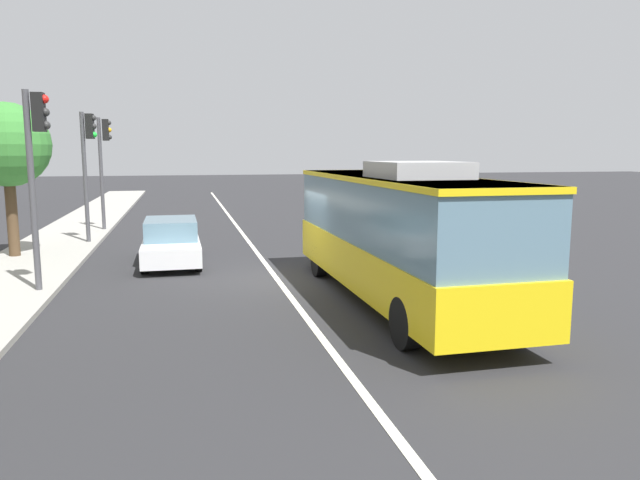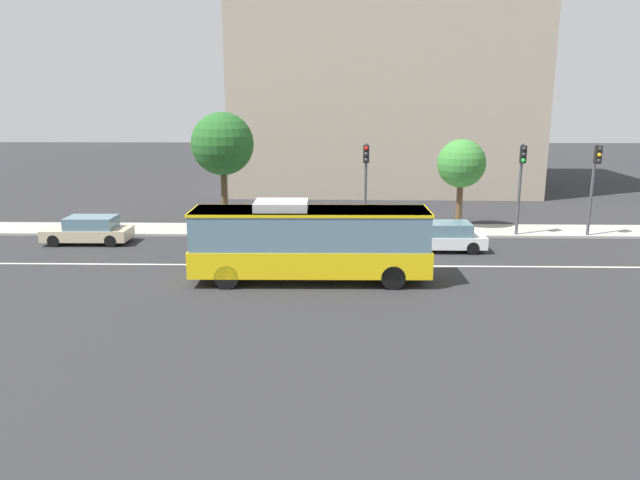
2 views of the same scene
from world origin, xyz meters
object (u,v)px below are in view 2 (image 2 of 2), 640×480
Objects in this scene: traffic_light_mid_block at (521,174)px; traffic_light_far_corner at (595,174)px; sedan_beige at (89,230)px; transit_bus at (310,240)px; traffic_light_near_corner at (366,174)px; street_tree_kerbside_centre at (461,164)px; sedan_white at (442,237)px; street_tree_kerbside_left at (223,144)px.

traffic_light_far_corner is (3.95, -0.12, 0.00)m from traffic_light_mid_block.
sedan_beige is at bearing -89.43° from traffic_light_far_corner.
transit_bus is 1.93× the size of traffic_light_far_corner.
traffic_light_far_corner is at bearing 91.06° from traffic_light_near_corner.
sedan_white is at bearing -109.94° from street_tree_kerbside_centre.
traffic_light_far_corner is at bearing -176.93° from sedan_beige.
transit_bus is 1.93× the size of traffic_light_near_corner.
sedan_beige is 0.87× the size of traffic_light_near_corner.
traffic_light_mid_block is at bearing -95.09° from traffic_light_far_corner.
street_tree_kerbside_centre is at bearing -111.68° from traffic_light_far_corner.
street_tree_kerbside_centre is at bearing 50.97° from transit_bus.
traffic_light_mid_block is (4.76, 3.13, 2.84)m from sedan_white.
sedan_white is 0.87× the size of traffic_light_far_corner.
transit_bus is 14.29m from traffic_light_mid_block.
street_tree_kerbside_left is at bearing -96.18° from traffic_light_far_corner.
street_tree_kerbside_left is at bearing -19.40° from sedan_white.
sedan_white is 18.68m from sedan_beige.
street_tree_kerbside_centre is (20.56, 4.11, 3.15)m from sedan_beige.
traffic_light_near_corner is at bearing -173.19° from sedan_beige.
street_tree_kerbside_left is 13.83m from street_tree_kerbside_centre.
traffic_light_near_corner and traffic_light_far_corner have the same top height.
street_tree_kerbside_centre is at bearing -121.53° from traffic_light_mid_block.
sedan_beige is 8.60m from street_tree_kerbside_left.
traffic_light_near_corner reaches higher than sedan_white.
transit_bus is 13.80m from street_tree_kerbside_centre.
sedan_white is at bearing 175.67° from sedan_beige.
traffic_light_mid_block is at bearing -147.25° from sedan_white.
transit_bus is 2.22× the size of sedan_white.
sedan_beige is 21.20m from street_tree_kerbside_centre.
traffic_light_far_corner reaches higher than sedan_beige.
traffic_light_near_corner is 1.00× the size of traffic_light_far_corner.
traffic_light_far_corner is 7.17m from street_tree_kerbside_centre.
street_tree_kerbside_left is (-8.05, 0.89, 1.52)m from traffic_light_near_corner.
street_tree_kerbside_centre reaches higher than traffic_light_mid_block.
traffic_light_mid_block and traffic_light_far_corner have the same top height.
street_tree_kerbside_left is (6.84, 2.88, 4.36)m from sedan_beige.
sedan_beige is 23.66m from traffic_light_mid_block.
traffic_light_far_corner is (12.48, -0.14, 0.00)m from traffic_light_near_corner.
street_tree_kerbside_left is at bearing -87.79° from traffic_light_mid_block.
transit_bus is 1.46× the size of street_tree_kerbside_left.
sedan_beige is 15.28m from traffic_light_near_corner.
street_tree_kerbside_left reaches higher than street_tree_kerbside_centre.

